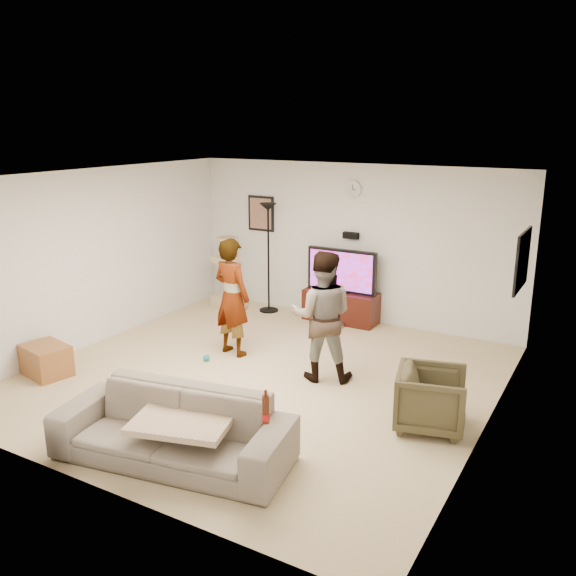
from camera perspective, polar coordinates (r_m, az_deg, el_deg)
The scene contains 24 objects.
floor at distance 7.74m, azimuth -2.53°, elevation -8.41°, with size 5.50×5.50×0.02m, color tan.
ceiling at distance 7.10m, azimuth -2.77°, elevation 10.53°, with size 5.50×5.50×0.02m, color white.
wall_back at distance 9.69m, azimuth 6.08°, elevation 4.25°, with size 5.50×0.04×2.50m, color white.
wall_front at distance 5.32m, azimuth -18.75°, elevation -5.95°, with size 5.50×0.04×2.50m, color white.
wall_left at distance 9.06m, azimuth -17.55°, elevation 2.82°, with size 0.04×5.50×2.50m, color white.
wall_right at distance 6.34m, azimuth 18.88°, elevation -2.52°, with size 0.04×5.50×2.50m, color white.
wall_clock at distance 9.54m, azimuth 6.15°, elevation 9.23°, with size 0.26×0.26×0.04m, color white.
wall_speaker at distance 9.62m, azimuth 5.96°, elevation 4.95°, with size 0.25×0.10×0.10m, color black.
picture_back at distance 10.40m, azimuth -2.57°, elevation 7.04°, with size 0.42×0.03×0.52m, color brown.
picture_right at distance 7.82m, azimuth 21.21°, elevation 2.45°, with size 0.03×0.78×0.62m, color #F6B952.
tv_stand at distance 9.75m, azimuth 5.00°, elevation -1.74°, with size 1.20×0.45×0.50m, color black.
console_box at distance 9.48m, azimuth 3.89°, elevation -3.57°, with size 0.40×0.30×0.07m, color #AFAFB7.
tv at distance 9.59m, azimuth 5.09°, elevation 1.65°, with size 1.16×0.08×0.69m, color black.
tv_screen at distance 9.55m, azimuth 4.97°, elevation 1.60°, with size 1.07×0.01×0.61m, color #692BDA.
floor_lamp at distance 10.08m, azimuth -1.86°, elevation 2.80°, with size 0.32×0.32×1.83m, color black.
cat_tree at distance 10.45m, azimuth -5.88°, elevation 1.55°, with size 0.40×0.40×1.25m, color tan.
person_left at distance 8.24m, azimuth -5.32°, elevation -0.86°, with size 0.59×0.39×1.63m, color #BCBCBC.
person_right at distance 7.41m, azimuth 3.23°, elevation -2.66°, with size 0.79×0.62×1.63m, color #264591.
sofa at distance 5.94m, azimuth -10.81°, elevation -12.86°, with size 2.25×0.88×0.66m, color #71665A.
throw_blanket at distance 5.80m, azimuth -9.84°, elevation -12.21°, with size 0.90×0.70×0.06m, color #D5B28C.
beer_bottle at distance 5.17m, azimuth -2.10°, elevation -11.37°, with size 0.06×0.06×0.25m, color #461909.
armchair at distance 6.56m, azimuth 13.35°, elevation -10.17°, with size 0.69×0.71×0.65m, color #3D3722.
side_table at distance 8.29m, azimuth -21.85°, elevation -6.34°, with size 0.59×0.45×0.40m, color brown.
toy_ball at distance 8.25m, azimuth -7.71°, elevation -6.55°, with size 0.09×0.09×0.09m, color #156F8B.
Camera 1 is at (3.79, -5.97, 3.11)m, focal length 37.68 mm.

